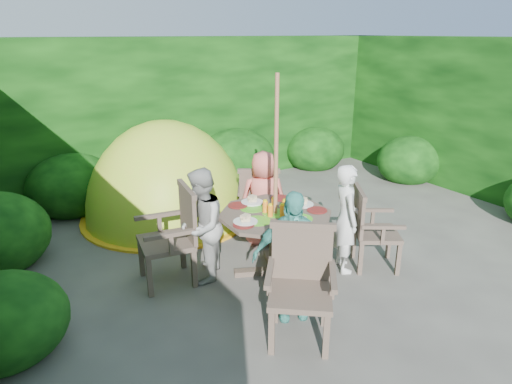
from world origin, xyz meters
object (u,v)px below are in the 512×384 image
patio_table (275,223)px  dome_tent (169,216)px  parasol_pole (276,180)px  child_right (346,218)px  child_left (201,226)px  child_back (263,199)px  garden_chair_right (370,228)px  garden_chair_front (301,282)px  garden_chair_back (259,199)px  child_front (291,256)px  garden_chair_left (174,234)px

patio_table → dome_tent: dome_tent is taller
parasol_pole → dome_tent: (-0.41, 2.21, -1.10)m
child_right → child_left: bearing=90.9°
parasol_pole → child_back: size_ratio=1.82×
garden_chair_right → garden_chair_front: 1.55m
patio_table → garden_chair_right: garden_chair_right is taller
garden_chair_back → garden_chair_front: garden_chair_front is taller
patio_table → child_front: child_front is taller
child_back → child_front: child_front is taller
parasol_pole → child_back: bearing=67.2°
garden_chair_right → dome_tent: size_ratio=0.32×
garden_chair_front → child_back: child_back is taller
garden_chair_left → garden_chair_front: size_ratio=1.04×
child_left → child_front: size_ratio=1.00×
garden_chair_left → garden_chair_front: (0.59, -1.46, -0.02)m
child_back → child_front: (-0.62, -1.47, 0.02)m
child_left → child_right: bearing=101.8°
patio_table → child_back: size_ratio=1.36×
child_right → dome_tent: (-1.15, 2.52, -0.62)m
parasol_pole → garden_chair_left: 1.23m
parasol_pole → garden_chair_right: (1.02, -0.42, -0.62)m
parasol_pole → garden_chair_right: bearing=-22.1°
garden_chair_right → child_front: (-1.33, -0.32, 0.15)m
child_back → patio_table: bearing=91.5°
parasol_pole → garden_chair_front: (-0.40, -1.02, -0.58)m
child_back → child_front: 1.60m
child_left → child_back: (1.05, 0.43, -0.02)m
child_left → dome_tent: dome_tent is taller
garden_chair_back → child_right: size_ratio=0.74×
patio_table → garden_chair_right: 1.10m
patio_table → parasol_pole: (-0.00, 0.00, 0.49)m
patio_table → child_back: 0.80m
child_left → child_back: 1.13m
child_left → patio_table: bearing=101.8°
child_right → dome_tent: 2.84m
patio_table → garden_chair_front: size_ratio=1.68×
garden_chair_right → child_left: (-1.76, 0.73, 0.15)m
patio_table → garden_chair_right: bearing=-22.2°
parasol_pole → child_front: parasol_pole is taller
garden_chair_left → child_front: child_front is taller
patio_table → child_back: child_back is taller
child_left → garden_chair_left: bearing=-82.7°
patio_table → garden_chair_front: (-0.41, -1.02, -0.09)m
garden_chair_right → garden_chair_back: (-0.60, 1.43, 0.01)m
dome_tent → child_front: bearing=-85.1°
child_right → patio_table: bearing=90.9°
parasol_pole → garden_chair_front: parasol_pole is taller
patio_table → garden_chair_right: (1.02, -0.41, -0.13)m
child_right → child_front: bearing=135.9°
child_front → child_right: bearing=41.8°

